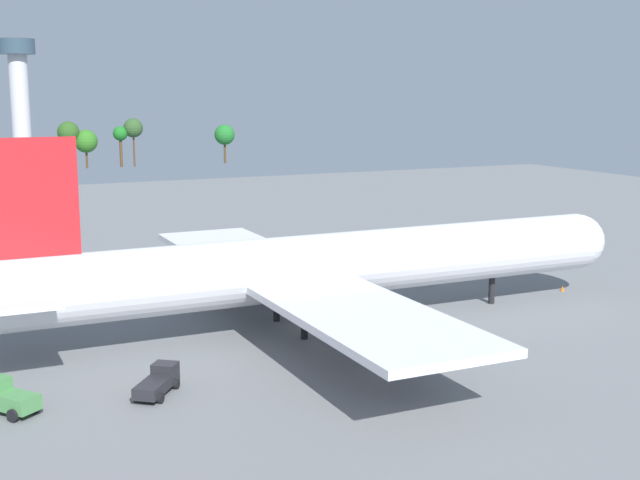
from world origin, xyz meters
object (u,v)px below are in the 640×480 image
Objects in this scene: pushback_tractor at (7,397)px; fuel_truck at (428,273)px; control_tower at (20,98)px; cargo_airplane at (317,267)px; safety_cone_nose at (562,288)px; maintenance_van at (158,382)px.

pushback_tractor reaches higher than fuel_truck.
fuel_truck is at bearing -77.10° from control_tower.
fuel_truck is (21.57, 12.79, -5.15)m from cargo_airplane.
fuel_truck is 16.45m from safety_cone_nose.
control_tower is at bearing 94.22° from cargo_airplane.
maintenance_van is at bearing -92.70° from control_tower.
pushback_tractor is 171.60m from control_tower.
maintenance_van is 48.23m from fuel_truck.
safety_cone_nose is at bearing 11.25° from pushback_tractor.
cargo_airplane is at bearing -85.78° from control_tower.
cargo_airplane reaches higher than safety_cone_nose.
fuel_truck is 150.17m from control_tower.
safety_cone_nose is (11.69, -11.54, -0.71)m from fuel_truck.
cargo_airplane is at bearing -149.33° from fuel_truck.
maintenance_van is (11.28, -0.75, -0.25)m from pushback_tractor.
fuel_truck is at bearing 31.30° from maintenance_van.
maintenance_van is 0.14× the size of control_tower.
pushback_tractor is at bearing -96.50° from control_tower.
control_tower is at bearing 106.01° from safety_cone_nose.
control_tower reaches higher than safety_cone_nose.
safety_cone_nose is 164.23m from control_tower.
cargo_airplane is 111.24× the size of safety_cone_nose.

